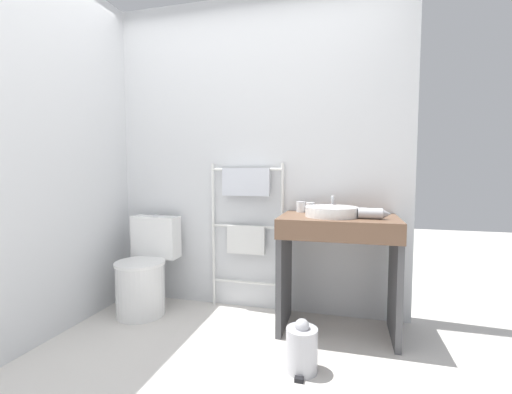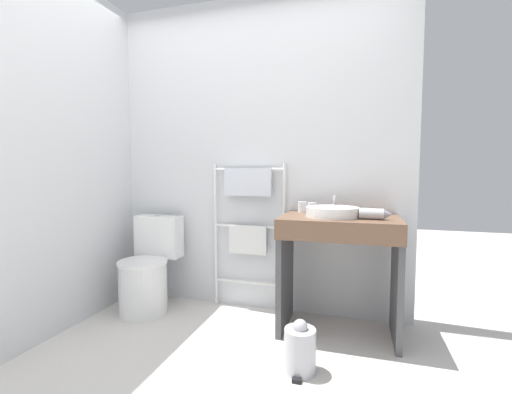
{
  "view_description": "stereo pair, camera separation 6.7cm",
  "coord_description": "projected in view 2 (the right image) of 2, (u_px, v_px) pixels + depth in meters",
  "views": [
    {
      "loc": [
        0.79,
        -1.39,
        1.15
      ],
      "look_at": [
        0.21,
        0.82,
        0.98
      ],
      "focal_mm": 24.0,
      "sensor_mm": 36.0,
      "label": 1
    },
    {
      "loc": [
        0.86,
        -1.37,
        1.15
      ],
      "look_at": [
        0.21,
        0.82,
        0.98
      ],
      "focal_mm": 24.0,
      "sensor_mm": 36.0,
      "label": 2
    }
  ],
  "objects": [
    {
      "name": "sink_basin",
      "position": [
        332.0,
        212.0,
        2.38
      ],
      "size": [
        0.37,
        0.37,
        0.07
      ],
      "color": "white",
      "rests_on": "vanity_counter"
    },
    {
      "name": "faucet",
      "position": [
        334.0,
        202.0,
        2.56
      ],
      "size": [
        0.02,
        0.1,
        0.13
      ],
      "color": "silver",
      "rests_on": "vanity_counter"
    },
    {
      "name": "vanity_counter",
      "position": [
        339.0,
        257.0,
        2.4
      ],
      "size": [
        0.81,
        0.54,
        0.84
      ],
      "color": "brown",
      "rests_on": "ground_plane"
    },
    {
      "name": "wall_back",
      "position": [
        253.0,
        156.0,
        2.89
      ],
      "size": [
        2.57,
        0.12,
        2.56
      ],
      "primitive_type": "cube",
      "color": "silver",
      "rests_on": "ground_plane"
    },
    {
      "name": "wall_side",
      "position": [
        66.0,
        154.0,
        2.54
      ],
      "size": [
        0.12,
        2.01,
        2.56
      ],
      "primitive_type": "cube",
      "color": "silver",
      "rests_on": "ground_plane"
    },
    {
      "name": "trash_bin",
      "position": [
        300.0,
        349.0,
        1.96
      ],
      "size": [
        0.18,
        0.22,
        0.31
      ],
      "color": "#B7B7BC",
      "rests_on": "ground_plane"
    },
    {
      "name": "toilet",
      "position": [
        148.0,
        273.0,
        2.82
      ],
      "size": [
        0.4,
        0.52,
        0.78
      ],
      "color": "white",
      "rests_on": "ground_plane"
    },
    {
      "name": "hair_dryer",
      "position": [
        373.0,
        214.0,
        2.26
      ],
      "size": [
        0.21,
        0.16,
        0.07
      ],
      "color": "#B7B7BC",
      "rests_on": "vanity_counter"
    },
    {
      "name": "towel_radiator",
      "position": [
        248.0,
        215.0,
        2.82
      ],
      "size": [
        0.62,
        0.06,
        1.22
      ],
      "color": "white",
      "rests_on": "ground_plane"
    },
    {
      "name": "cup_near_edge",
      "position": [
        312.0,
        208.0,
        2.6
      ],
      "size": [
        0.07,
        0.07,
        0.08
      ],
      "color": "white",
      "rests_on": "vanity_counter"
    },
    {
      "name": "cup_near_wall",
      "position": [
        302.0,
        207.0,
        2.64
      ],
      "size": [
        0.07,
        0.07,
        0.08
      ],
      "color": "white",
      "rests_on": "vanity_counter"
    }
  ]
}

